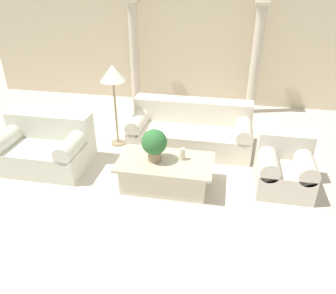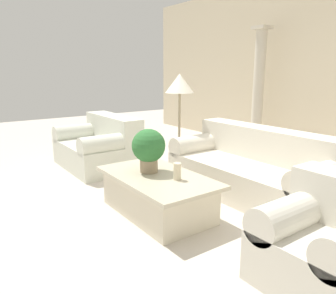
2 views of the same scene
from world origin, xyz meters
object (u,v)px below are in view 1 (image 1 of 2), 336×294
sofa_long (191,130)px  coffee_table (165,173)px  potted_plant (154,143)px  floor_lamp (113,77)px  loveseat (45,146)px  armchair (284,166)px

sofa_long → coffee_table: bearing=-99.0°
potted_plant → floor_lamp: 1.62m
sofa_long → floor_lamp: 1.64m
potted_plant → floor_lamp: size_ratio=0.32×
sofa_long → floor_lamp: floor_lamp is taller
loveseat → armchair: loveseat is taller
loveseat → floor_lamp: size_ratio=0.95×
potted_plant → armchair: (1.87, 0.34, -0.36)m
loveseat → coffee_table: bearing=-7.1°
loveseat → sofa_long: bearing=25.1°
sofa_long → armchair: sofa_long is taller
coffee_table → armchair: 1.75m
potted_plant → sofa_long: bearing=74.5°
coffee_table → potted_plant: potted_plant is taller
sofa_long → armchair: bearing=-33.1°
sofa_long → floor_lamp: bearing=-173.4°
potted_plant → coffee_table: bearing=2.4°
loveseat → potted_plant: size_ratio=2.93×
coffee_table → armchair: bearing=10.9°
sofa_long → coffee_table: sofa_long is taller
potted_plant → armchair: size_ratio=0.57×
coffee_table → armchair: size_ratio=1.64×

